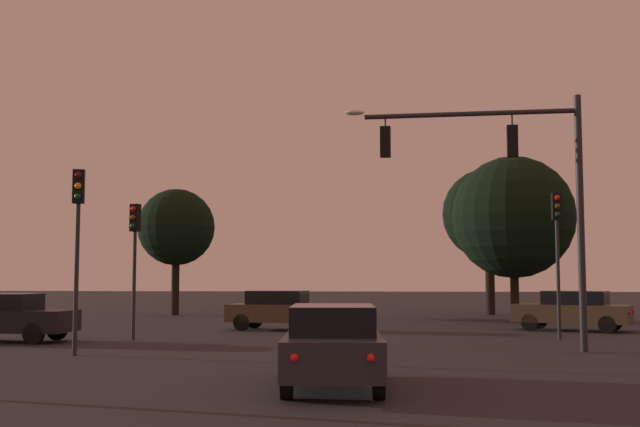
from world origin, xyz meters
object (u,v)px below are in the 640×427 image
(traffic_signal_mast_arm, at_px, (511,173))
(tree_center_horizon, at_px, (513,217))
(tree_left_far, at_px, (489,214))
(car_far_lane, at_px, (280,309))
(tree_right_cluster, at_px, (176,228))
(car_parked_lot, at_px, (572,310))
(traffic_light_corner_right, at_px, (557,236))
(traffic_light_median, at_px, (134,244))
(car_crossing_right, at_px, (0,317))
(traffic_light_corner_left, at_px, (78,224))
(car_nearside_lane, at_px, (333,345))

(traffic_signal_mast_arm, relative_size, tree_center_horizon, 0.94)
(tree_left_far, bearing_deg, car_far_lane, -125.69)
(tree_left_far, distance_m, tree_right_cluster, 17.18)
(car_parked_lot, xyz_separation_m, tree_right_cluster, (-18.59, 10.58, 3.95))
(traffic_light_corner_right, height_order, car_parked_lot, traffic_light_corner_right)
(traffic_light_median, xyz_separation_m, car_crossing_right, (-3.99, -1.02, -2.34))
(tree_left_far, bearing_deg, car_parked_lot, -82.99)
(traffic_light_corner_left, bearing_deg, traffic_signal_mast_arm, 12.09)
(car_nearside_lane, bearing_deg, traffic_signal_mast_arm, 60.43)
(traffic_signal_mast_arm, height_order, traffic_light_corner_left, traffic_signal_mast_arm)
(car_parked_lot, distance_m, tree_center_horizon, 6.94)
(traffic_light_corner_left, distance_m, traffic_light_median, 4.97)
(traffic_light_corner_right, bearing_deg, traffic_signal_mast_arm, -116.21)
(traffic_light_median, height_order, car_parked_lot, traffic_light_median)
(traffic_light_corner_right, distance_m, tree_right_cluster, 22.71)
(traffic_signal_mast_arm, height_order, car_nearside_lane, traffic_signal_mast_arm)
(tree_left_far, distance_m, tree_center_horizon, 7.31)
(traffic_light_corner_left, bearing_deg, car_nearside_lane, -36.34)
(traffic_light_corner_right, xyz_separation_m, tree_left_far, (-0.25, 16.91, 2.09))
(tree_right_cluster, bearing_deg, tree_center_horizon, -16.34)
(traffic_signal_mast_arm, relative_size, traffic_light_median, 1.61)
(car_nearside_lane, xyz_separation_m, car_parked_lot, (7.84, 16.17, 0.00))
(car_nearside_lane, bearing_deg, car_far_lane, 102.07)
(traffic_signal_mast_arm, relative_size, traffic_light_corner_left, 1.46)
(tree_center_horizon, bearing_deg, car_far_lane, -148.20)
(traffic_light_corner_right, bearing_deg, car_parked_lot, 72.16)
(tree_left_far, bearing_deg, traffic_light_median, -126.07)
(tree_center_horizon, bearing_deg, car_nearside_lane, -106.71)
(tree_left_far, xyz_separation_m, tree_center_horizon, (0.24, -7.27, -0.72))
(traffic_light_corner_left, relative_size, tree_left_far, 0.61)
(car_crossing_right, distance_m, car_far_lane, 10.23)
(traffic_signal_mast_arm, bearing_deg, car_parked_lot, 67.77)
(tree_left_far, bearing_deg, tree_right_cluster, -172.60)
(traffic_light_corner_right, height_order, tree_right_cluster, tree_right_cluster)
(car_crossing_right, xyz_separation_m, car_parked_lot, (19.19, 6.93, -0.00))
(car_nearside_lane, height_order, tree_right_cluster, tree_right_cluster)
(car_crossing_right, relative_size, tree_left_far, 0.57)
(car_far_lane, relative_size, tree_left_far, 0.53)
(car_nearside_lane, bearing_deg, car_crossing_right, 140.85)
(traffic_light_median, height_order, tree_left_far, tree_left_far)
(car_parked_lot, bearing_deg, traffic_light_corner_right, -107.84)
(car_nearside_lane, bearing_deg, tree_left_far, 77.78)
(tree_left_far, bearing_deg, traffic_signal_mast_arm, -95.00)
(traffic_signal_mast_arm, height_order, tree_center_horizon, tree_center_horizon)
(car_nearside_lane, relative_size, tree_left_far, 0.54)
(car_nearside_lane, distance_m, car_parked_lot, 17.97)
(car_nearside_lane, xyz_separation_m, tree_center_horizon, (6.51, 21.70, 3.98))
(car_far_lane, bearing_deg, car_crossing_right, -141.59)
(car_parked_lot, xyz_separation_m, tree_left_far, (-1.57, 12.79, 4.70))
(traffic_light_corner_right, bearing_deg, car_nearside_lane, -118.40)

